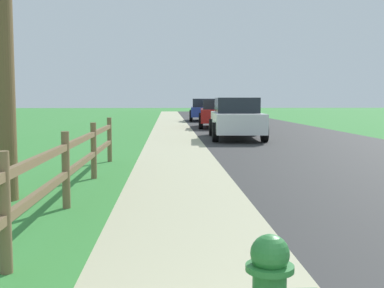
% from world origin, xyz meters
% --- Properties ---
extents(ground_plane, '(120.00, 120.00, 0.00)m').
position_xyz_m(ground_plane, '(0.00, 25.00, 0.00)').
color(ground_plane, '#39873A').
extents(road_asphalt, '(7.00, 66.00, 0.01)m').
position_xyz_m(road_asphalt, '(3.50, 27.00, 0.00)').
color(road_asphalt, '#2F2F2F').
rests_on(road_asphalt, ground).
extents(curb_concrete, '(6.00, 66.00, 0.01)m').
position_xyz_m(curb_concrete, '(-3.00, 27.00, 0.00)').
color(curb_concrete, '#B6B28D').
rests_on(curb_concrete, ground).
extents(grass_verge, '(5.00, 66.00, 0.00)m').
position_xyz_m(grass_verge, '(-4.50, 27.00, 0.01)').
color(grass_verge, '#39873A').
rests_on(grass_verge, ground).
extents(rail_fence, '(0.11, 10.35, 1.09)m').
position_xyz_m(rail_fence, '(-2.65, 5.72, 0.63)').
color(rail_fence, brown).
rests_on(rail_fence, ground).
extents(parked_suv_white, '(2.16, 4.97, 1.59)m').
position_xyz_m(parked_suv_white, '(1.43, 17.75, 0.81)').
color(parked_suv_white, white).
rests_on(parked_suv_white, ground).
extents(parked_car_red, '(2.40, 4.71, 1.51)m').
position_xyz_m(parked_car_red, '(1.54, 25.20, 0.77)').
color(parked_car_red, maroon).
rests_on(parked_car_red, ground).
extents(parked_car_blue, '(2.30, 4.64, 1.57)m').
position_xyz_m(parked_car_blue, '(1.39, 33.50, 0.79)').
color(parked_car_blue, navy).
rests_on(parked_car_blue, ground).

